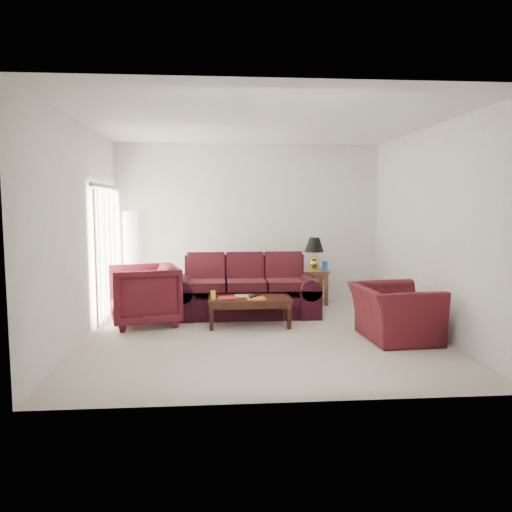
% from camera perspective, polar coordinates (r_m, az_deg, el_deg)
% --- Properties ---
extents(floor, '(5.00, 5.00, 0.00)m').
position_cam_1_polar(floor, '(7.31, 0.55, -8.92)').
color(floor, beige).
rests_on(floor, ground).
extents(blinds, '(0.10, 2.00, 2.16)m').
position_cam_1_polar(blinds, '(8.56, -16.62, 0.38)').
color(blinds, silver).
rests_on(blinds, ground).
extents(sofa, '(2.47, 1.16, 0.99)m').
position_cam_1_polar(sofa, '(8.41, -1.18, -3.49)').
color(sofa, black).
rests_on(sofa, ground).
extents(throw_pillow, '(0.45, 0.33, 0.42)m').
position_cam_1_polar(throw_pillow, '(9.18, -4.28, -1.13)').
color(throw_pillow, black).
rests_on(throw_pillow, sofa).
extents(end_table, '(0.63, 0.63, 0.64)m').
position_cam_1_polar(end_table, '(9.49, 6.29, -3.49)').
color(end_table, '#51261B').
rests_on(end_table, ground).
extents(table_lamp, '(0.40, 0.40, 0.60)m').
position_cam_1_polar(table_lamp, '(9.46, 6.67, 0.29)').
color(table_lamp, gold).
rests_on(table_lamp, end_table).
extents(clock, '(0.13, 0.05, 0.13)m').
position_cam_1_polar(clock, '(9.30, 5.68, -1.27)').
color(clock, silver).
rests_on(clock, end_table).
extents(blue_canister, '(0.12, 0.12, 0.17)m').
position_cam_1_polar(blue_canister, '(9.34, 7.87, -1.13)').
color(blue_canister, '#164792').
rests_on(blue_canister, end_table).
extents(picture_frame, '(0.21, 0.22, 0.06)m').
position_cam_1_polar(picture_frame, '(9.59, 5.07, -0.90)').
color(picture_frame, silver).
rests_on(picture_frame, end_table).
extents(floor_lamp, '(0.38, 0.38, 1.77)m').
position_cam_1_polar(floor_lamp, '(9.39, -14.13, -0.26)').
color(floor_lamp, silver).
rests_on(floor_lamp, ground).
extents(armchair_left, '(1.25, 1.23, 0.94)m').
position_cam_1_polar(armchair_left, '(7.97, -12.69, -4.35)').
color(armchair_left, '#430F17').
rests_on(armchair_left, ground).
extents(armchair_right, '(1.09, 1.22, 0.75)m').
position_cam_1_polar(armchair_right, '(7.23, 15.53, -6.26)').
color(armchair_right, '#410F15').
rests_on(armchair_right, ground).
extents(coffee_table, '(1.37, 0.86, 0.44)m').
position_cam_1_polar(coffee_table, '(7.76, -0.77, -6.35)').
color(coffee_table, black).
rests_on(coffee_table, ground).
extents(magazine_red, '(0.28, 0.22, 0.02)m').
position_cam_1_polar(magazine_red, '(7.64, -3.27, -4.79)').
color(magazine_red, red).
rests_on(magazine_red, coffee_table).
extents(magazine_white, '(0.26, 0.20, 0.01)m').
position_cam_1_polar(magazine_white, '(7.80, -1.46, -4.57)').
color(magazine_white, beige).
rests_on(magazine_white, coffee_table).
extents(magazine_orange, '(0.29, 0.22, 0.02)m').
position_cam_1_polar(magazine_orange, '(7.59, 0.01, -4.86)').
color(magazine_orange, orange).
rests_on(magazine_orange, coffee_table).
extents(remote_a, '(0.06, 0.18, 0.02)m').
position_cam_1_polar(remote_a, '(7.63, -0.60, -4.64)').
color(remote_a, black).
rests_on(remote_a, coffee_table).
extents(remote_b, '(0.12, 0.17, 0.02)m').
position_cam_1_polar(remote_b, '(7.70, -0.00, -4.55)').
color(remote_b, black).
rests_on(remote_b, coffee_table).
extents(yellow_glass, '(0.09, 0.09, 0.13)m').
position_cam_1_polar(yellow_glass, '(7.58, -4.94, -4.45)').
color(yellow_glass, gold).
rests_on(yellow_glass, coffee_table).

